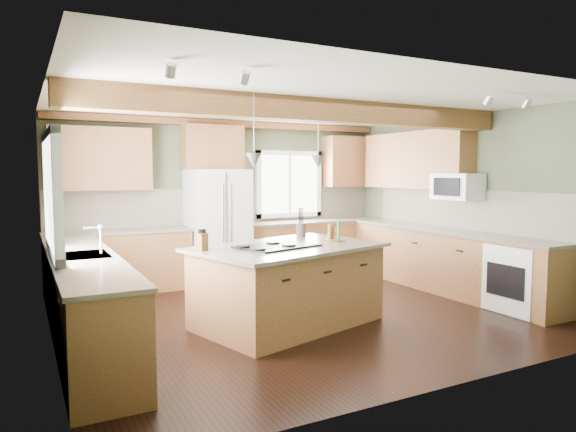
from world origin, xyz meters
TOP-DOWN VIEW (x-y plane):
  - floor at (0.00, 0.00)m, footprint 5.60×5.60m
  - ceiling at (0.00, 0.00)m, footprint 5.60×5.60m
  - wall_back at (0.00, 2.50)m, footprint 5.60×0.00m
  - wall_left at (-2.80, 0.00)m, footprint 0.00×5.00m
  - wall_right at (2.80, 0.00)m, footprint 0.00×5.00m
  - ceiling_beam at (0.00, -0.33)m, footprint 5.55×0.26m
  - soffit_trim at (0.00, 2.40)m, footprint 5.55×0.20m
  - backsplash_back at (0.00, 2.48)m, footprint 5.58×0.03m
  - backsplash_right at (2.78, 0.05)m, footprint 0.03×3.70m
  - base_cab_back_left at (-1.79, 2.20)m, footprint 2.02×0.60m
  - counter_back_left at (-1.79, 2.20)m, footprint 2.06×0.64m
  - base_cab_back_right at (1.49, 2.20)m, footprint 2.62×0.60m
  - counter_back_right at (1.49, 2.20)m, footprint 2.66×0.64m
  - base_cab_left at (-2.50, 0.05)m, footprint 0.60×3.70m
  - counter_left at (-2.50, 0.05)m, footprint 0.64×3.74m
  - base_cab_right at (2.50, 0.05)m, footprint 0.60×3.70m
  - counter_right at (2.50, 0.05)m, footprint 0.64×3.74m
  - upper_cab_back_left at (-1.99, 2.33)m, footprint 1.40×0.35m
  - upper_cab_over_fridge at (-0.30, 2.33)m, footprint 0.96×0.35m
  - upper_cab_right at (2.62, 0.90)m, footprint 0.35×2.20m
  - upper_cab_back_corner at (2.30, 2.33)m, footprint 0.90×0.35m
  - window_left at (-2.78, 0.05)m, footprint 0.04×1.60m
  - window_back at (1.15, 2.48)m, footprint 1.10×0.04m
  - sink at (-2.50, 0.05)m, footprint 0.50×0.65m
  - faucet at (-2.32, 0.05)m, footprint 0.02×0.02m
  - dishwasher at (-2.49, -1.25)m, footprint 0.60×0.60m
  - oven at (2.49, -1.25)m, footprint 0.60×0.72m
  - microwave at (2.58, -0.05)m, footprint 0.40×0.70m
  - pendant_left at (-0.82, -0.46)m, footprint 0.18×0.18m
  - pendant_right at (0.14, -0.19)m, footprint 0.18×0.18m
  - refrigerator at (-0.30, 2.12)m, footprint 0.90×0.74m
  - island at (-0.34, -0.33)m, footprint 2.25×1.72m
  - island_top at (-0.34, -0.33)m, footprint 2.42×1.88m
  - cooktop at (-0.50, -0.37)m, footprint 0.99×0.79m
  - knife_block at (-1.33, -0.24)m, footprint 0.14×0.13m
  - utensil_crock at (0.20, 0.33)m, footprint 0.14×0.14m
  - bottle_tray at (0.36, -0.23)m, footprint 0.34×0.34m

SIDE VIEW (x-z plane):
  - floor at x=0.00m, z-range 0.00..0.00m
  - dishwasher at x=-2.49m, z-range 0.01..0.85m
  - oven at x=2.49m, z-range 0.01..0.85m
  - base_cab_back_left at x=-1.79m, z-range 0.00..0.88m
  - base_cab_back_right at x=1.49m, z-range 0.00..0.88m
  - base_cab_left at x=-2.50m, z-range 0.00..0.88m
  - base_cab_right at x=2.50m, z-range 0.00..0.88m
  - island at x=-0.34m, z-range 0.00..0.88m
  - counter_back_left at x=-1.79m, z-range 0.88..0.92m
  - counter_back_right at x=1.49m, z-range 0.88..0.92m
  - counter_left at x=-2.50m, z-range 0.88..0.92m
  - counter_right at x=2.50m, z-range 0.88..0.92m
  - refrigerator at x=-0.30m, z-range 0.00..1.80m
  - island_top at x=-0.34m, z-range 0.88..0.92m
  - sink at x=-2.50m, z-range 0.89..0.92m
  - cooktop at x=-0.50m, z-range 0.92..0.94m
  - utensil_crock at x=0.20m, z-range 0.92..1.09m
  - knife_block at x=-1.33m, z-range 0.92..1.11m
  - bottle_tray at x=0.36m, z-range 0.92..1.15m
  - faucet at x=-2.32m, z-range 0.91..1.19m
  - backsplash_back at x=0.00m, z-range 0.92..1.50m
  - backsplash_right at x=2.78m, z-range 0.92..1.50m
  - wall_back at x=0.00m, z-range -1.50..4.10m
  - wall_left at x=-2.80m, z-range -1.20..3.80m
  - wall_right at x=2.80m, z-range -1.20..3.80m
  - window_back at x=1.15m, z-range 1.05..2.05m
  - window_left at x=-2.78m, z-range 1.02..2.08m
  - microwave at x=2.58m, z-range 1.36..1.74m
  - pendant_left at x=-0.82m, z-range 1.80..1.96m
  - pendant_right at x=0.14m, z-range 1.80..1.96m
  - upper_cab_back_left at x=-1.99m, z-range 1.50..2.40m
  - upper_cab_right at x=2.62m, z-range 1.50..2.40m
  - upper_cab_back_corner at x=2.30m, z-range 1.50..2.40m
  - upper_cab_over_fridge at x=-0.30m, z-range 1.80..2.50m
  - ceiling_beam at x=0.00m, z-range 2.34..2.60m
  - soffit_trim at x=0.00m, z-range 2.49..2.59m
  - ceiling at x=0.00m, z-range 2.60..2.60m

